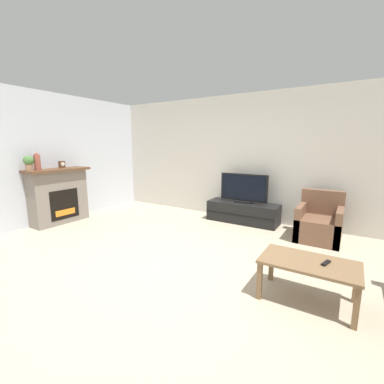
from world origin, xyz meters
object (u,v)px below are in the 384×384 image
object	(u,v)px
fireplace	(59,195)
remote	(326,263)
tv	(244,189)
armchair	(319,224)
mantel_clock	(62,165)
coffee_table	(309,267)
mantel_vase_left	(37,162)
tv_stand	(243,212)
potted_plant	(29,162)

from	to	relation	value
fireplace	remote	distance (m)	5.05
fireplace	remote	xyz separation A→B (m)	(5.04, -0.21, -0.13)
tv	armchair	distance (m)	1.58
mantel_clock	coffee_table	xyz separation A→B (m)	(4.87, -0.36, -0.84)
coffee_table	remote	distance (m)	0.17
mantel_vase_left	tv	world-z (taller)	mantel_vase_left
tv_stand	fireplace	bearing A→B (deg)	-147.57
tv_stand	armchair	xyz separation A→B (m)	(1.50, -0.26, 0.06)
armchair	coffee_table	bearing A→B (deg)	-86.91
fireplace	mantel_vase_left	xyz separation A→B (m)	(0.02, -0.37, 0.72)
mantel_vase_left	remote	xyz separation A→B (m)	(5.03, 0.16, -0.85)
coffee_table	tv	bearing A→B (deg)	124.80
coffee_table	remote	size ratio (longest dim) A/B	6.15
mantel_clock	tv_stand	world-z (taller)	mantel_clock
mantel_vase_left	tv	size ratio (longest dim) A/B	0.33
tv_stand	tv	size ratio (longest dim) A/B	1.46
fireplace	tv	distance (m)	3.89
coffee_table	remote	xyz separation A→B (m)	(0.15, 0.03, 0.07)
tv	remote	size ratio (longest dim) A/B	6.60
armchair	coffee_table	size ratio (longest dim) A/B	0.88
tv	remote	bearing A→B (deg)	-52.39
tv	mantel_vase_left	bearing A→B (deg)	-143.12
tv_stand	coffee_table	distance (m)	2.83
mantel_vase_left	coffee_table	bearing A→B (deg)	1.58
fireplace	mantel_vase_left	size ratio (longest dim) A/B	3.64
mantel_clock	tv	size ratio (longest dim) A/B	0.15
potted_plant	tv	distance (m)	4.22
mantel_vase_left	potted_plant	world-z (taller)	mantel_vase_left
armchair	potted_plant	bearing A→B (deg)	-153.82
tv	tv_stand	bearing A→B (deg)	90.00
tv_stand	mantel_clock	bearing A→B (deg)	-148.99
mantel_clock	armchair	distance (m)	5.15
potted_plant	coffee_table	world-z (taller)	potted_plant
armchair	mantel_vase_left	bearing A→B (deg)	-155.32
mantel_vase_left	tv	distance (m)	4.13
potted_plant	mantel_vase_left	bearing A→B (deg)	90.00
tv_stand	armchair	world-z (taller)	armchair
tv	armchair	world-z (taller)	tv
tv_stand	armchair	bearing A→B (deg)	-9.98
mantel_clock	remote	distance (m)	5.10
fireplace	mantel_vase_left	distance (m)	0.81
mantel_vase_left	mantel_clock	world-z (taller)	mantel_vase_left
mantel_vase_left	mantel_clock	bearing A→B (deg)	89.91
tv_stand	remote	world-z (taller)	remote
mantel_clock	tv_stand	xyz separation A→B (m)	(3.26, 1.96, -1.01)
potted_plant	armchair	bearing A→B (deg)	26.18
fireplace	coffee_table	size ratio (longest dim) A/B	1.28
fireplace	potted_plant	bearing A→B (deg)	-88.14
mantel_vase_left	coffee_table	distance (m)	4.96
mantel_clock	remote	world-z (taller)	mantel_clock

